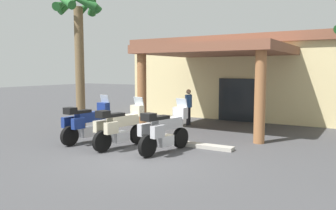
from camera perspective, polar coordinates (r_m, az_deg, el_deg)
ground_plane at (r=9.94m, az=-4.39°, el=-8.79°), size 80.00×80.00×0.00m
motel_building at (r=19.42m, az=13.96°, el=4.72°), size 13.00×10.67×4.24m
motorcycle_blue at (r=12.20m, az=-13.41°, el=-2.84°), size 0.75×2.21×1.61m
motorcycle_cream at (r=11.10m, az=-8.02°, el=-3.59°), size 0.85×2.20×1.61m
motorcycle_silver at (r=10.38m, az=-0.61°, el=-4.19°), size 0.86×2.20×1.61m
pedestrian at (r=15.60m, az=3.45°, el=0.09°), size 0.32×0.53×1.64m
palm_tree_roadside at (r=14.92m, az=-14.69°, el=12.39°), size 2.09×2.10×5.89m
curb_strip at (r=12.30m, az=-4.04°, el=-5.64°), size 6.66×0.36×0.12m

